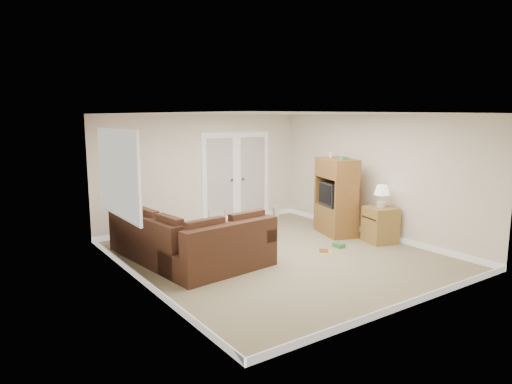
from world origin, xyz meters
TOP-DOWN VIEW (x-y plane):
  - floor at (0.00, 0.00)m, footprint 5.50×5.50m
  - ceiling at (0.00, 0.00)m, footprint 5.00×5.50m
  - wall_left at (-2.50, 0.00)m, footprint 0.02×5.50m
  - wall_right at (2.50, 0.00)m, footprint 0.02×5.50m
  - wall_back at (0.00, 2.75)m, footprint 5.00×0.02m
  - wall_front at (0.00, -2.75)m, footprint 5.00×0.02m
  - baseboards at (0.00, 0.00)m, footprint 5.00×5.50m
  - french_doors at (0.85, 2.71)m, footprint 1.80×0.05m
  - window_left at (-2.46, 1.00)m, footprint 0.05×1.92m
  - sectional_sofa at (-1.55, 0.53)m, footprint 2.07×2.75m
  - coffee_table at (-0.55, 0.82)m, footprint 0.72×1.21m
  - tv_armoire at (1.94, 0.54)m, footprint 0.81×1.11m
  - side_cabinet at (2.20, -0.43)m, footprint 0.65×0.65m
  - space_heater at (1.81, 2.45)m, footprint 0.12×0.10m
  - floor_magazine at (0.85, -0.33)m, footprint 0.34×0.32m
  - floor_greenbox at (1.27, -0.24)m, footprint 0.15×0.20m
  - floor_book at (0.80, -0.22)m, footprint 0.26×0.27m

SIDE VIEW (x-z plane):
  - floor at x=0.00m, z-range 0.00..0.00m
  - floor_magazine at x=0.85m, z-range 0.00..0.01m
  - floor_book at x=0.80m, z-range 0.00..0.02m
  - floor_greenbox at x=1.27m, z-range 0.00..0.08m
  - baseboards at x=0.00m, z-range 0.00..0.10m
  - space_heater at x=1.81m, z-range 0.00..0.30m
  - coffee_table at x=-0.55m, z-range -0.13..0.64m
  - sectional_sofa at x=-1.55m, z-range -0.09..0.74m
  - side_cabinet at x=2.20m, z-range -0.16..0.98m
  - tv_armoire at x=1.94m, z-range -0.05..1.66m
  - french_doors at x=0.85m, z-range -0.03..2.10m
  - wall_left at x=-2.50m, z-range 0.00..2.50m
  - wall_right at x=2.50m, z-range 0.00..2.50m
  - wall_back at x=0.00m, z-range 0.00..2.50m
  - wall_front at x=0.00m, z-range 0.00..2.50m
  - window_left at x=-2.46m, z-range 0.84..2.26m
  - ceiling at x=0.00m, z-range 2.49..2.51m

